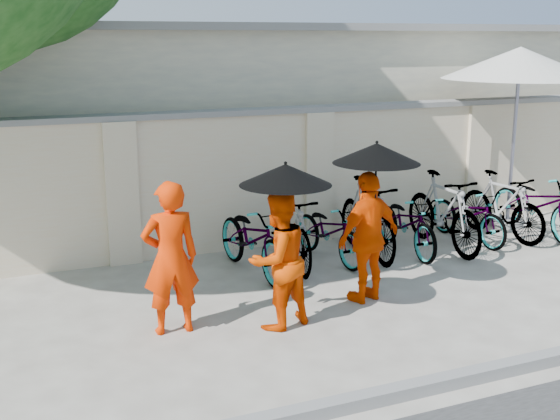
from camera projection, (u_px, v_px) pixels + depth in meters
name	position (u px, v px, depth m)	size (l,w,h in m)	color
ground	(274.00, 334.00, 7.53)	(80.00, 80.00, 0.00)	#B0AA9E
kerb	(351.00, 403.00, 5.99)	(40.00, 0.16, 0.12)	slate
compound_wall	(254.00, 181.00, 10.52)	(20.00, 0.30, 2.00)	beige
building_behind	(233.00, 113.00, 14.15)	(14.00, 6.00, 3.20)	beige
monk_left	(170.00, 258.00, 7.40)	(0.61, 0.40, 1.67)	#E62B00
monk_center	(278.00, 260.00, 7.56)	(0.74, 0.58, 1.52)	#D83B00
parasol_center	(285.00, 175.00, 7.28)	(0.98, 0.98, 0.96)	black
monk_right	(369.00, 237.00, 8.32)	(0.93, 0.39, 1.59)	#E63F00
parasol_right	(377.00, 153.00, 8.01)	(1.02, 1.02, 1.03)	black
patio_umbrella	(520.00, 65.00, 11.21)	(2.64, 2.64, 2.95)	slate
bike_0	(253.00, 238.00, 9.33)	(0.66, 1.88, 0.99)	gray
bike_1	(292.00, 230.00, 9.63)	(0.49, 1.74, 1.05)	gray
bike_2	(330.00, 231.00, 9.93)	(0.57, 1.63, 0.86)	gray
bike_3	(367.00, 218.00, 10.12)	(0.53, 1.87, 1.12)	gray
bike_4	(407.00, 223.00, 10.28)	(0.60, 1.71, 0.90)	gray
bike_5	(443.00, 212.00, 10.43)	(0.54, 1.91, 1.15)	gray
bike_6	(468.00, 214.00, 10.85)	(0.57, 1.64, 0.86)	gray
bike_7	(502.00, 206.00, 11.02)	(0.49, 1.74, 1.05)	gray
bike_8	(538.00, 204.00, 11.14)	(0.69, 1.97, 1.04)	gray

